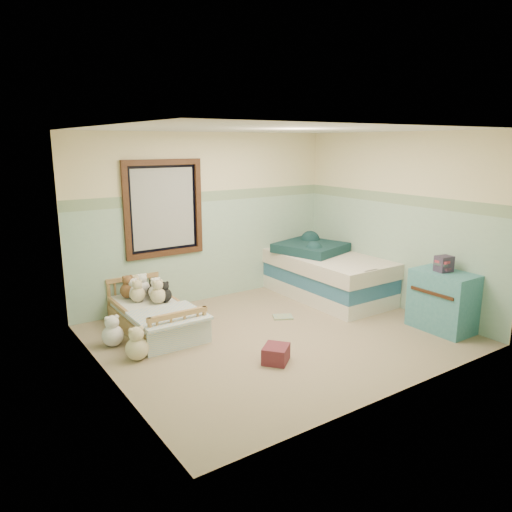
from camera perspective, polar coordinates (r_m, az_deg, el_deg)
floor at (r=6.17m, az=2.61°, el=-9.33°), size 4.20×3.60×0.02m
ceiling at (r=5.70m, az=2.88°, el=14.76°), size 4.20×3.60×0.02m
wall_back at (r=7.30m, az=-5.79°, el=4.46°), size 4.20×0.04×2.50m
wall_front at (r=4.53m, az=16.52°, el=-1.46°), size 4.20×0.04×2.50m
wall_left at (r=4.87m, az=-17.45°, el=-0.53°), size 0.04×3.60×2.50m
wall_right at (r=7.25m, az=16.18°, el=3.93°), size 0.04×3.60×2.50m
wainscot_mint at (r=7.38m, az=-5.64°, el=0.61°), size 4.20×0.01×1.50m
border_strip at (r=7.25m, az=-5.79°, el=6.98°), size 4.20×0.01×0.15m
window_frame at (r=6.94m, az=-10.78°, el=5.50°), size 1.16×0.06×1.36m
window_blinds at (r=6.95m, az=-10.81°, el=5.51°), size 0.92×0.01×1.12m
toddler_bed_frame at (r=6.44m, az=-11.85°, el=-7.61°), size 0.75×1.50×0.19m
toddler_mattress at (r=6.38m, az=-11.91°, el=-6.30°), size 0.69×1.44×0.12m
patchwork_quilt at (r=5.95m, az=-10.21°, el=-6.91°), size 0.82×0.75×0.03m
plush_bed_brown at (r=6.73m, az=-14.80°, el=-3.93°), size 0.21×0.21×0.21m
plush_bed_white at (r=6.79m, az=-13.21°, el=-3.70°), size 0.21×0.21×0.21m
plush_bed_tan at (r=6.55m, az=-13.73°, el=-4.42°), size 0.20×0.20×0.20m
plush_bed_dark at (r=6.63m, az=-11.87°, el=-4.16°), size 0.19×0.19×0.19m
plush_floor_cream at (r=6.05m, az=-16.48°, el=-8.97°), size 0.26×0.26×0.26m
plush_floor_tan at (r=5.62m, az=-13.80°, el=-10.52°), size 0.26×0.26×0.26m
twin_bed_frame at (r=7.69m, az=8.06°, el=-3.88°), size 1.05×2.10×0.22m
twin_boxspring at (r=7.63m, az=8.11°, el=-2.30°), size 1.05×2.10×0.22m
twin_mattress at (r=7.57m, az=8.17°, el=-0.70°), size 1.09×2.14×0.22m
teal_blanket at (r=7.72m, az=6.44°, el=0.99°), size 1.12×1.15×0.14m
dresser at (r=6.65m, az=21.11°, el=-4.96°), size 0.48×0.77×0.77m
book_stack at (r=6.54m, az=21.22°, el=-0.85°), size 0.22×0.19×0.20m
red_pillow at (r=5.43m, az=2.36°, el=-11.43°), size 0.39×0.39×0.19m
floor_book at (r=6.73m, az=3.18°, el=-7.17°), size 0.33×0.30×0.02m
extra_plush_0 at (r=6.76m, az=-11.58°, el=-3.88°), size 0.17×0.17×0.17m
extra_plush_1 at (r=6.71m, az=-14.25°, el=-4.08°), size 0.19×0.19×0.19m
extra_plush_2 at (r=6.43m, az=-11.40°, el=-4.56°), size 0.21×0.21×0.21m
extra_plush_3 at (r=6.79m, az=-13.83°, el=-3.76°), size 0.20×0.20×0.20m
extra_plush_4 at (r=6.59m, az=-11.66°, el=-4.18°), size 0.21×0.21×0.21m
extra_plush_5 at (r=6.47m, az=-10.68°, el=-4.55°), size 0.19×0.19×0.19m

